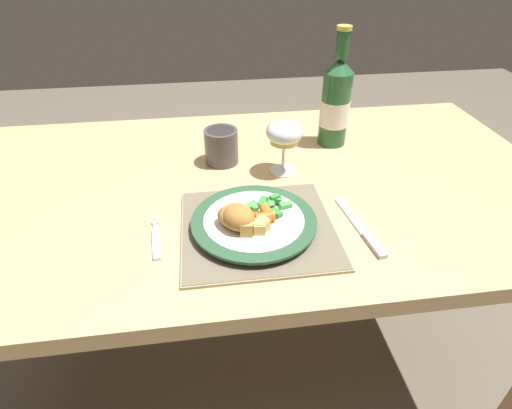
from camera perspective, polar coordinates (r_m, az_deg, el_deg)
ground_plane at (r=1.48m, az=-0.16°, el=-21.59°), size 6.00×6.00×0.00m
dining_table at (r=1.00m, az=-0.22°, el=-0.85°), size 1.46×0.80×0.74m
placemat at (r=0.80m, az=0.29°, el=-3.39°), size 0.30×0.29×0.01m
dinner_plate at (r=0.79m, az=-0.30°, el=-2.55°), size 0.25×0.25×0.02m
breaded_croquettes at (r=0.75m, az=-2.94°, el=-1.69°), size 0.09×0.10×0.05m
green_beans_pile at (r=0.81m, az=1.83°, el=-0.01°), size 0.10×0.07×0.02m
glazed_carrots at (r=0.77m, az=0.83°, el=-1.65°), size 0.06×0.05×0.02m
fork at (r=0.79m, az=-14.10°, el=-4.97°), size 0.03×0.13×0.01m
table_knife at (r=0.82m, az=15.05°, el=-3.65°), size 0.04×0.20×0.01m
wine_glass at (r=0.94m, az=4.06°, el=9.95°), size 0.09×0.09×0.13m
bottle at (r=1.10m, az=11.29°, el=14.08°), size 0.08×0.08×0.30m
roast_potatoes at (r=0.74m, az=0.07°, el=-3.13°), size 0.06×0.04×0.03m
drinking_cup at (r=1.01m, az=-4.97°, el=8.39°), size 0.08×0.08×0.09m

